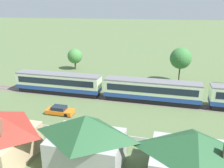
{
  "coord_description": "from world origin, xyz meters",
  "views": [
    {
      "loc": [
        -4.34,
        -41.44,
        16.59
      ],
      "look_at": [
        -14.87,
        -0.89,
        2.9
      ],
      "focal_mm": 38.0,
      "sensor_mm": 36.0,
      "label": 1
    }
  ],
  "objects": [
    {
      "name": "cottage_dark_green_roof",
      "position": [
        -12.65,
        -20.49,
        3.03
      ],
      "size": [
        8.41,
        6.02,
        5.84
      ],
      "color": "#9E9E99",
      "rests_on": "ground_plane"
    },
    {
      "name": "railway_track",
      "position": [
        -9.49,
        -0.73,
        0.01
      ],
      "size": [
        99.38,
        3.6,
        0.04
      ],
      "color": "#665B51",
      "rests_on": "ground_plane"
    },
    {
      "name": "parked_car_orange",
      "position": [
        -21.35,
        -9.61,
        0.63
      ],
      "size": [
        4.5,
        1.9,
        1.34
      ],
      "rotation": [
        0.0,
        0.0,
        -0.0
      ],
      "color": "orange",
      "rests_on": "ground_plane"
    },
    {
      "name": "cottage_dark_green_roof_2",
      "position": [
        -1.45,
        -20.22,
        2.73
      ],
      "size": [
        9.2,
        6.85,
        5.26
      ],
      "color": "#9E9E99",
      "rests_on": "ground_plane"
    },
    {
      "name": "picket_fence_front",
      "position": [
        -16.95,
        -15.36,
        0.53
      ],
      "size": [
        43.5,
        0.06,
        1.05
      ],
      "primitive_type": "cube",
      "color": "white",
      "rests_on": "ground_plane"
    },
    {
      "name": "yard_tree_0",
      "position": [
        -30.27,
        17.93,
        3.72
      ],
      "size": [
        4.02,
        4.02,
        5.74
      ],
      "color": "#4C3823",
      "rests_on": "ground_plane"
    },
    {
      "name": "ground_plane",
      "position": [
        0.0,
        0.0,
        0.0
      ],
      "size": [
        600.0,
        600.0,
        0.0
      ],
      "primitive_type": "plane",
      "color": "#566B42"
    },
    {
      "name": "yard_tree_2",
      "position": [
        -2.56,
        12.84,
        5.62
      ],
      "size": [
        4.75,
        4.75,
        8.01
      ],
      "color": "#4C3823",
      "rests_on": "ground_plane"
    },
    {
      "name": "passenger_train",
      "position": [
        -7.28,
        -0.73,
        2.28
      ],
      "size": [
        54.33,
        3.16,
        4.11
      ],
      "color": "#234293",
      "rests_on": "ground_plane"
    }
  ]
}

